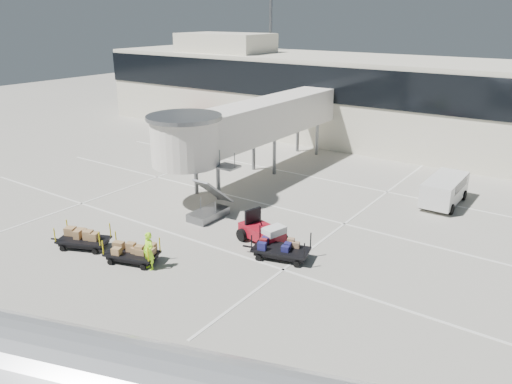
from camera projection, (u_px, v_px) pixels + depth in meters
ground at (168, 253)px, 26.56m from camera, size 140.00×140.00×0.00m
lane_markings at (258, 200)px, 34.11m from camera, size 40.00×30.00×0.02m
terminal at (381, 100)px, 48.44m from camera, size 64.00×12.11×15.20m
jet_bridge at (244, 125)px, 36.71m from camera, size 5.70×20.40×6.03m
baggage_tug at (263, 232)px, 27.58m from camera, size 2.94×2.29×1.77m
suitcase_cart at (280, 250)px, 25.85m from camera, size 3.66×2.17×1.40m
box_cart_near at (132, 253)px, 25.44m from camera, size 3.35×2.08×1.29m
box_cart_far at (84, 239)px, 27.05m from camera, size 3.33×2.32×1.30m
ground_worker at (149, 251)px, 24.65m from camera, size 0.78×0.57×1.96m
minivan at (445, 188)px, 33.23m from camera, size 2.13×4.80×1.81m
belt_loader at (194, 126)px, 52.84m from camera, size 4.64×2.48×2.13m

